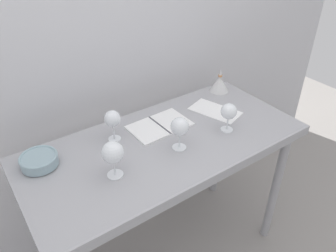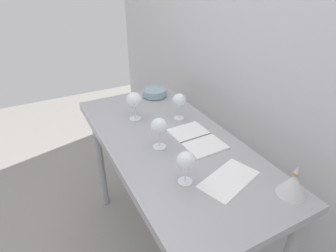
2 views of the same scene
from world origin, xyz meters
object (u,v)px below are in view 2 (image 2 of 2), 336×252
(wine_glass_near_left, at_px, (134,101))
(wine_glass_near_center, at_px, (159,127))
(wine_glass_near_right, at_px, (186,162))
(decanter_funnel, at_px, (293,184))
(tasting_bowl, at_px, (155,92))
(open_notebook, at_px, (196,139))
(tasting_sheet_upper, at_px, (229,179))
(wine_glass_far_left, at_px, (179,101))

(wine_glass_near_left, distance_m, wine_glass_near_center, 0.34)
(wine_glass_near_right, bearing_deg, wine_glass_near_center, 176.09)
(wine_glass_near_right, distance_m, decanter_funnel, 0.44)
(decanter_funnel, bearing_deg, wine_glass_near_left, -160.23)
(wine_glass_near_left, distance_m, tasting_bowl, 0.36)
(open_notebook, relative_size, tasting_sheet_upper, 1.17)
(wine_glass_near_left, relative_size, tasting_bowl, 1.03)
(wine_glass_near_right, bearing_deg, tasting_bowl, 162.82)
(wine_glass_near_center, bearing_deg, wine_glass_far_left, 132.55)
(wine_glass_near_left, bearing_deg, decanter_funnel, 19.77)
(open_notebook, bearing_deg, tasting_sheet_upper, -10.33)
(wine_glass_near_left, xyz_separation_m, tasting_sheet_upper, (0.71, 0.15, -0.12))
(open_notebook, bearing_deg, tasting_bowl, 174.23)
(wine_glass_near_left, relative_size, wine_glass_near_center, 1.03)
(wine_glass_near_center, bearing_deg, wine_glass_near_left, 179.30)
(wine_glass_near_center, xyz_separation_m, decanter_funnel, (0.55, 0.32, -0.07))
(open_notebook, xyz_separation_m, decanter_funnel, (0.53, 0.12, 0.05))
(wine_glass_far_left, xyz_separation_m, decanter_funnel, (0.77, 0.08, -0.07))
(wine_glass_near_left, bearing_deg, tasting_bowl, 134.74)
(wine_glass_near_left, height_order, wine_glass_near_right, wine_glass_near_left)
(wine_glass_near_right, bearing_deg, decanter_funnel, 52.84)
(tasting_bowl, height_order, decanter_funnel, decanter_funnel)
(wine_glass_far_left, bearing_deg, tasting_bowl, 178.34)
(wine_glass_near_center, xyz_separation_m, tasting_bowl, (-0.58, 0.25, -0.09))
(open_notebook, xyz_separation_m, tasting_sheet_upper, (0.34, -0.05, -0.00))
(wine_glass_near_right, relative_size, decanter_funnel, 1.08)
(wine_glass_near_right, xyz_separation_m, wine_glass_far_left, (-0.51, 0.26, 0.01))
(wine_glass_far_left, distance_m, open_notebook, 0.27)
(wine_glass_near_left, relative_size, tasting_sheet_upper, 0.62)
(wine_glass_near_right, xyz_separation_m, decanter_funnel, (0.26, 0.34, -0.06))
(wine_glass_far_left, height_order, tasting_bowl, wine_glass_far_left)
(wine_glass_far_left, xyz_separation_m, open_notebook, (0.25, -0.03, -0.11))
(wine_glass_far_left, relative_size, tasting_sheet_upper, 0.58)
(decanter_funnel, bearing_deg, open_notebook, -167.38)
(wine_glass_near_left, xyz_separation_m, wine_glass_far_left, (0.12, 0.24, -0.00))
(open_notebook, distance_m, tasting_sheet_upper, 0.35)
(decanter_funnel, bearing_deg, wine_glass_near_right, -127.16)
(wine_glass_far_left, distance_m, tasting_sheet_upper, 0.60)
(wine_glass_far_left, bearing_deg, decanter_funnel, 6.26)
(wine_glass_near_right, distance_m, tasting_sheet_upper, 0.22)
(wine_glass_far_left, relative_size, tasting_bowl, 0.97)
(wine_glass_near_right, xyz_separation_m, tasting_sheet_upper, (0.08, 0.17, -0.11))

